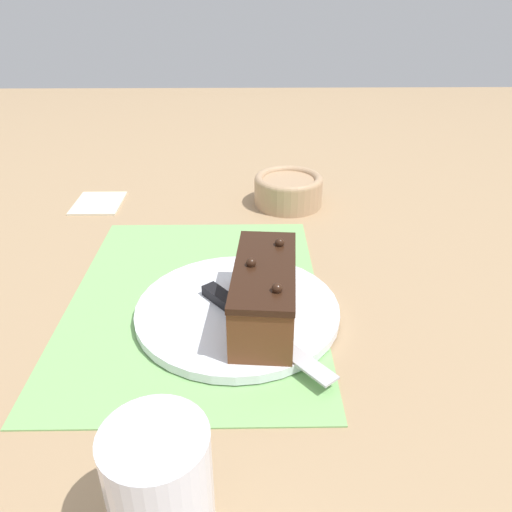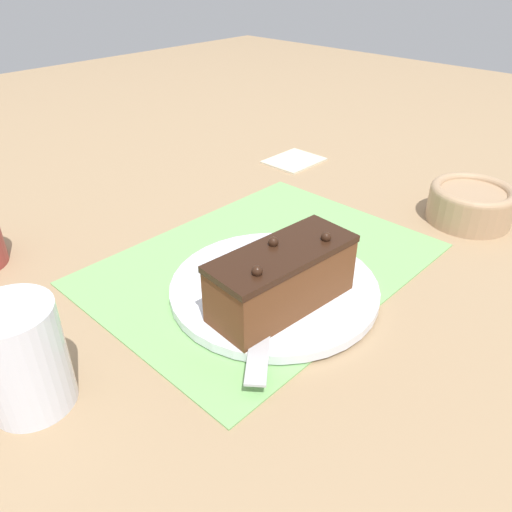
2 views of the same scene
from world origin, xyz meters
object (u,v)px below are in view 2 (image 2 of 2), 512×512
(cake_plate, at_px, (274,288))
(chocolate_cake, at_px, (282,278))
(small_bowl, at_px, (471,203))
(serving_knife, at_px, (265,291))
(drinking_glass, at_px, (22,358))

(cake_plate, height_order, chocolate_cake, chocolate_cake)
(cake_plate, relative_size, small_bowl, 2.02)
(chocolate_cake, xyz_separation_m, small_bowl, (-0.39, 0.06, -0.02))
(serving_knife, xyz_separation_m, small_bowl, (-0.39, 0.09, 0.01))
(cake_plate, bearing_deg, drinking_glass, -9.98)
(small_bowl, bearing_deg, serving_knife, -12.31)
(chocolate_cake, distance_m, serving_knife, 0.04)
(serving_knife, relative_size, small_bowl, 1.45)
(chocolate_cake, xyz_separation_m, serving_knife, (-0.00, -0.03, -0.03))
(cake_plate, relative_size, chocolate_cake, 1.41)
(serving_knife, height_order, small_bowl, small_bowl)
(small_bowl, bearing_deg, cake_plate, -14.02)
(chocolate_cake, relative_size, drinking_glass, 1.66)
(cake_plate, relative_size, drinking_glass, 2.35)
(drinking_glass, bearing_deg, cake_plate, 170.02)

